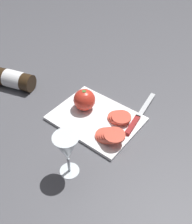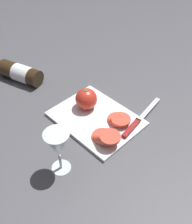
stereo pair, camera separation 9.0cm
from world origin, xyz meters
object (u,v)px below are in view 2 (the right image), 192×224
Objects in this scene: whole_tomato at (86,99)px; knife at (135,124)px; wine_bottle at (19,72)px; tomato_slice_stack_near at (119,119)px; tomato_slice_stack_far at (106,136)px; wine_glass at (58,146)px.

knife is at bearing -163.55° from whole_tomato.
knife is (-0.21, -0.06, -0.04)m from whole_tomato.
wine_bottle is 1.17× the size of knife.
wine_bottle is 0.54m from tomato_slice_stack_near.
tomato_slice_stack_far is at bearing -179.52° from wine_bottle.
whole_tomato is at bearing -168.20° from wine_bottle.
tomato_slice_stack_near is at bearing -168.48° from whole_tomato.
tomato_slice_stack_far reaches higher than tomato_slice_stack_near.
wine_glass is at bearing 90.05° from tomato_slice_stack_near.
knife is 0.14m from tomato_slice_stack_far.
tomato_slice_stack_near is at bearing -168.28° from wine_bottle.
whole_tomato reaches higher than tomato_slice_stack_near.
wine_bottle is 3.38× the size of tomato_slice_stack_near.
knife is at bearing -100.76° from tomato_slice_stack_far.
whole_tomato reaches higher than knife.
tomato_slice_stack_far is (-0.56, -0.00, -0.00)m from wine_bottle.
wine_bottle is at bearing 0.48° from tomato_slice_stack_far.
tomato_slice_stack_near is (-0.53, -0.11, -0.01)m from wine_bottle.
whole_tomato is (-0.38, -0.08, 0.02)m from wine_bottle.
whole_tomato is 0.20m from tomato_slice_stack_far.
tomato_slice_stack_near reaches higher than knife.
wine_bottle is 0.56m from tomato_slice_stack_far.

